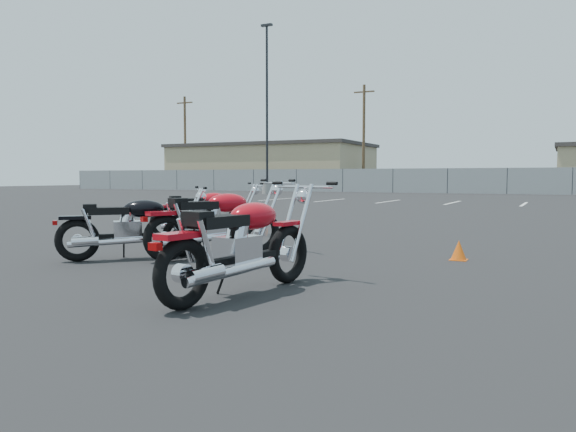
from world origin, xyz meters
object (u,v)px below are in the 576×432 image
at_px(motorcycle_second_black, 131,226).
at_px(motorcycle_rear_red, 241,244).
at_px(motorcycle_third_red, 216,222).
at_px(motorcycle_front_red, 204,213).

distance_m(motorcycle_second_black, motorcycle_rear_red, 3.03).
xyz_separation_m(motorcycle_third_red, motorcycle_rear_red, (1.72, -2.14, -0.01)).
height_order(motorcycle_front_red, motorcycle_second_black, motorcycle_front_red).
bearing_deg(motorcycle_rear_red, motorcycle_front_red, 128.60).
xyz_separation_m(motorcycle_front_red, motorcycle_second_black, (0.64, -2.77, -0.01)).
bearing_deg(motorcycle_front_red, motorcycle_second_black, -76.88).
relative_size(motorcycle_front_red, motorcycle_second_black, 1.07).
bearing_deg(motorcycle_second_black, motorcycle_rear_red, -27.62).
distance_m(motorcycle_third_red, motorcycle_rear_red, 2.74).
relative_size(motorcycle_third_red, motorcycle_rear_red, 0.98).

